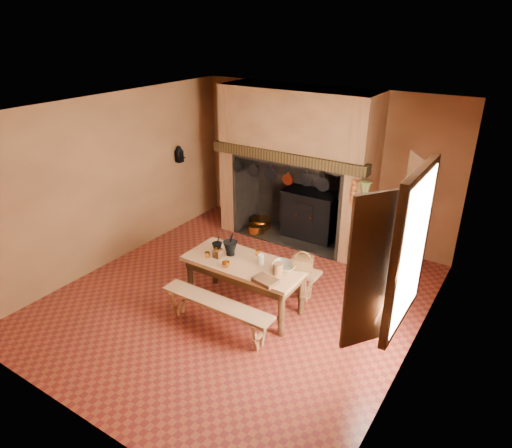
{
  "coord_description": "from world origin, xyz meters",
  "views": [
    {
      "loc": [
        3.37,
        -4.73,
        3.87
      ],
      "look_at": [
        0.12,
        0.3,
        1.15
      ],
      "focal_mm": 32.0,
      "sensor_mm": 36.0,
      "label": 1
    }
  ],
  "objects_px": {
    "bench_front": "(217,309)",
    "mixing_bowl": "(284,266)",
    "work_table": "(245,269)",
    "coffee_grinder": "(218,253)",
    "wicker_basket": "(302,263)",
    "iron_range": "(310,214)"
  },
  "relations": [
    {
      "from": "work_table",
      "to": "mixing_bowl",
      "type": "xyz_separation_m",
      "value": [
        0.57,
        0.12,
        0.16
      ]
    },
    {
      "from": "bench_front",
      "to": "coffee_grinder",
      "type": "distance_m",
      "value": 0.83
    },
    {
      "from": "iron_range",
      "to": "coffee_grinder",
      "type": "height_order",
      "value": "iron_range"
    },
    {
      "from": "wicker_basket",
      "to": "coffee_grinder",
      "type": "bearing_deg",
      "value": 177.87
    },
    {
      "from": "bench_front",
      "to": "iron_range",
      "type": "bearing_deg",
      "value": 94.39
    },
    {
      "from": "coffee_grinder",
      "to": "wicker_basket",
      "type": "xyz_separation_m",
      "value": [
        1.16,
        0.37,
        0.02
      ]
    },
    {
      "from": "work_table",
      "to": "mixing_bowl",
      "type": "bearing_deg",
      "value": 12.01
    },
    {
      "from": "mixing_bowl",
      "to": "wicker_basket",
      "type": "height_order",
      "value": "wicker_basket"
    },
    {
      "from": "iron_range",
      "to": "bench_front",
      "type": "distance_m",
      "value": 3.25
    },
    {
      "from": "iron_range",
      "to": "bench_front",
      "type": "relative_size",
      "value": 0.97
    },
    {
      "from": "coffee_grinder",
      "to": "mixing_bowl",
      "type": "distance_m",
      "value": 0.99
    },
    {
      "from": "iron_range",
      "to": "work_table",
      "type": "bearing_deg",
      "value": -84.48
    },
    {
      "from": "work_table",
      "to": "bench_front",
      "type": "relative_size",
      "value": 1.04
    },
    {
      "from": "bench_front",
      "to": "mixing_bowl",
      "type": "height_order",
      "value": "mixing_bowl"
    },
    {
      "from": "work_table",
      "to": "bench_front",
      "type": "distance_m",
      "value": 0.72
    },
    {
      "from": "coffee_grinder",
      "to": "mixing_bowl",
      "type": "height_order",
      "value": "coffee_grinder"
    },
    {
      "from": "coffee_grinder",
      "to": "wicker_basket",
      "type": "distance_m",
      "value": 1.22
    },
    {
      "from": "mixing_bowl",
      "to": "coffee_grinder",
      "type": "bearing_deg",
      "value": -167.23
    },
    {
      "from": "work_table",
      "to": "coffee_grinder",
      "type": "bearing_deg",
      "value": -166.13
    },
    {
      "from": "iron_range",
      "to": "wicker_basket",
      "type": "relative_size",
      "value": 4.97
    },
    {
      "from": "work_table",
      "to": "mixing_bowl",
      "type": "distance_m",
      "value": 0.6
    },
    {
      "from": "iron_range",
      "to": "wicker_basket",
      "type": "xyz_separation_m",
      "value": [
        1.01,
        -2.3,
        0.35
      ]
    }
  ]
}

